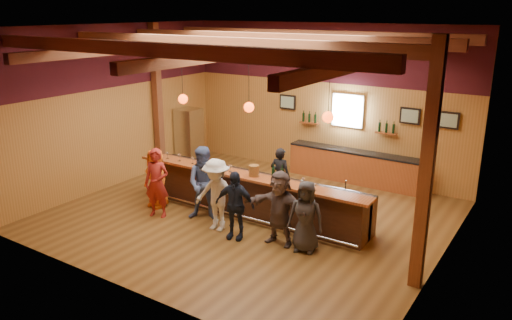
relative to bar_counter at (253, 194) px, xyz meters
The scene contains 27 objects.
room 2.69m from the bar_counter, 100.24° to the right, with size 9.04×9.00×4.52m.
bar_counter is the anchor object (origin of this frame).
back_bar_cabinet 3.76m from the bar_counter, 71.66° to the left, with size 4.00×0.52×0.95m.
window 4.17m from the bar_counter, 78.34° to the left, with size 0.95×0.09×0.95m.
framed_pictures 4.42m from the bar_counter, 66.46° to the left, with size 5.35×0.05×0.45m.
wine_shelves 3.97m from the bar_counter, 78.14° to the left, with size 3.00×0.18×0.30m.
pendant_lights 2.19m from the bar_counter, 96.37° to the right, with size 4.24×0.24×1.37m.
stainless_fridge 4.81m from the bar_counter, 149.24° to the left, with size 0.70×0.70×1.80m, color silver.
customer_orange 2.52m from the bar_counter, 158.26° to the right, with size 0.75×0.48×1.52m, color orange.
customer_redvest 2.35m from the bar_counter, 143.54° to the right, with size 0.62×0.41×1.71m, color maroon.
customer_denim 1.24m from the bar_counter, 131.77° to the right, with size 0.88×0.68×1.80m, color #445789.
customer_white 1.29m from the bar_counter, 98.75° to the right, with size 1.09×0.63×1.69m, color silver.
customer_navy 1.43m from the bar_counter, 73.27° to the right, with size 0.91×0.38×1.55m, color #171E2F.
customer_brown 1.76m from the bar_counter, 37.69° to the right, with size 1.53×0.49×1.65m, color #504140.
customer_dark 2.25m from the bar_counter, 27.71° to the right, with size 0.75×0.49×1.53m, color #2A2A2C.
bartender 0.99m from the bar_counter, 77.53° to the left, with size 0.55×0.36×1.51m, color black.
ice_bucket 0.81m from the bar_counter, 53.82° to the right, with size 0.24×0.24×0.27m, color brown.
bottle_a 1.03m from the bar_counter, 17.71° to the right, with size 0.08×0.08×0.35m.
bottle_b 1.18m from the bar_counter, 10.96° to the right, with size 0.08×0.08×0.36m.
glass_a 2.59m from the bar_counter, behind, with size 0.08×0.08×0.18m.
glass_b 2.22m from the bar_counter, behind, with size 0.09×0.09×0.20m.
glass_c 1.81m from the bar_counter, 168.81° to the right, with size 0.08×0.08×0.17m.
glass_d 1.24m from the bar_counter, 162.14° to the right, with size 0.08×0.08×0.17m.
glass_e 0.91m from the bar_counter, 141.74° to the right, with size 0.08×0.08×0.18m.
glass_f 1.19m from the bar_counter, 22.28° to the right, with size 0.09×0.09×0.20m.
glass_g 1.66m from the bar_counter, ahead, with size 0.08×0.08×0.18m.
glass_h 2.03m from the bar_counter, 11.77° to the right, with size 0.08×0.08×0.17m.
Camera 1 is at (6.33, -9.42, 4.89)m, focal length 35.00 mm.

